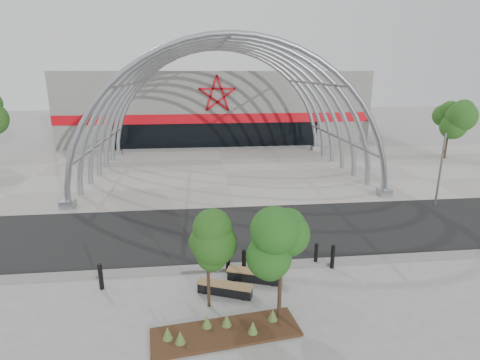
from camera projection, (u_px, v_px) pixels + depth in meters
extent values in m
plane|color=gray|center=(250.00, 264.00, 16.00)|extent=(140.00, 140.00, 0.00)
cube|color=black|center=(241.00, 231.00, 19.34)|extent=(140.00, 7.00, 0.02)
cube|color=#A39D94|center=(225.00, 171.00, 30.79)|extent=(60.00, 17.00, 0.04)
cube|color=slate|center=(251.00, 266.00, 15.75)|extent=(60.00, 0.50, 0.12)
cube|color=slate|center=(214.00, 104.00, 46.86)|extent=(34.00, 15.00, 8.00)
cube|color=black|center=(218.00, 135.00, 40.51)|extent=(22.00, 0.25, 2.60)
cube|color=red|center=(218.00, 118.00, 40.00)|extent=(34.00, 0.30, 1.00)
torus|color=gray|center=(233.00, 202.00, 23.64)|extent=(20.36, 0.36, 20.36)
torus|color=gray|center=(230.00, 190.00, 26.02)|extent=(20.36, 0.36, 20.36)
torus|color=gray|center=(227.00, 180.00, 28.41)|extent=(20.36, 0.36, 20.36)
torus|color=gray|center=(225.00, 172.00, 30.80)|extent=(20.36, 0.36, 20.36)
torus|color=gray|center=(223.00, 164.00, 33.18)|extent=(20.36, 0.36, 20.36)
torus|color=gray|center=(221.00, 158.00, 35.57)|extent=(20.36, 0.36, 20.36)
torus|color=gray|center=(220.00, 153.00, 37.96)|extent=(20.36, 0.36, 20.36)
cylinder|color=gray|center=(340.00, 138.00, 31.09)|extent=(0.20, 15.00, 0.20)
cylinder|color=gray|center=(313.00, 83.00, 29.57)|extent=(0.20, 15.00, 0.20)
cylinder|color=gray|center=(223.00, 43.00, 28.01)|extent=(0.20, 15.00, 0.20)
cylinder|color=gray|center=(130.00, 83.00, 28.08)|extent=(0.20, 15.00, 0.20)
cylinder|color=gray|center=(101.00, 143.00, 29.06)|extent=(0.20, 15.00, 0.20)
cube|color=gray|center=(68.00, 204.00, 22.52)|extent=(0.80, 0.80, 0.50)
cube|color=gray|center=(118.00, 153.00, 36.84)|extent=(0.80, 0.80, 0.50)
cube|color=gray|center=(384.00, 193.00, 24.62)|extent=(0.80, 0.80, 0.50)
cube|color=gray|center=(315.00, 148.00, 38.93)|extent=(0.80, 0.80, 0.50)
cube|color=#311D14|center=(226.00, 332.00, 11.75)|extent=(4.79, 2.03, 0.09)
cone|color=#567235|center=(180.00, 337.00, 11.19)|extent=(0.32, 0.32, 0.40)
cone|color=#567235|center=(227.00, 320.00, 11.96)|extent=(0.32, 0.32, 0.40)
cone|color=#567235|center=(253.00, 327.00, 11.62)|extent=(0.32, 0.32, 0.40)
cone|color=#567235|center=(207.00, 321.00, 11.89)|extent=(0.32, 0.32, 0.40)
cone|color=#567235|center=(273.00, 314.00, 12.22)|extent=(0.32, 0.32, 0.40)
cone|color=#567235|center=(168.00, 333.00, 11.36)|extent=(0.32, 0.32, 0.40)
cylinder|color=slate|center=(440.00, 170.00, 22.39)|extent=(0.13, 0.13, 4.48)
imported|color=black|center=(443.00, 154.00, 22.11)|extent=(0.35, 0.62, 0.13)
cylinder|color=black|center=(209.00, 284.00, 12.90)|extent=(0.11, 0.11, 1.75)
ellipsoid|color=#153F0D|center=(207.00, 242.00, 12.46)|extent=(1.50, 1.50, 1.91)
cylinder|color=black|center=(280.00, 292.00, 12.21)|extent=(0.13, 0.13, 1.97)
ellipsoid|color=#114711|center=(281.00, 242.00, 11.71)|extent=(1.63, 1.63, 2.15)
cube|color=black|center=(225.00, 290.00, 13.80)|extent=(2.02, 1.09, 0.34)
cube|color=black|center=(205.00, 286.00, 13.98)|extent=(0.28, 0.46, 0.40)
cube|color=black|center=(245.00, 292.00, 13.60)|extent=(0.28, 0.46, 0.40)
cube|color=brown|center=(225.00, 284.00, 13.73)|extent=(2.10, 1.18, 0.06)
cube|color=black|center=(254.00, 277.00, 14.68)|extent=(2.08, 1.07, 0.35)
cube|color=black|center=(235.00, 274.00, 14.84)|extent=(0.27, 0.47, 0.41)
cube|color=black|center=(273.00, 279.00, 14.49)|extent=(0.27, 0.47, 0.41)
cube|color=#95683E|center=(254.00, 271.00, 14.61)|extent=(2.15, 1.15, 0.06)
cylinder|color=black|center=(101.00, 277.00, 14.04)|extent=(0.17, 0.17, 1.05)
cylinder|color=black|center=(228.00, 260.00, 15.20)|extent=(0.18, 0.18, 1.10)
cylinder|color=black|center=(244.00, 262.00, 15.08)|extent=(0.17, 0.17, 1.06)
cylinder|color=black|center=(333.00, 257.00, 15.56)|extent=(0.17, 0.17, 1.03)
cylinder|color=black|center=(316.00, 254.00, 15.89)|extent=(0.15, 0.15, 0.95)
cylinder|color=black|center=(447.00, 143.00, 34.96)|extent=(0.20, 0.20, 3.03)
ellipsoid|color=#1B4814|center=(451.00, 113.00, 34.20)|extent=(2.70, 2.70, 3.30)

